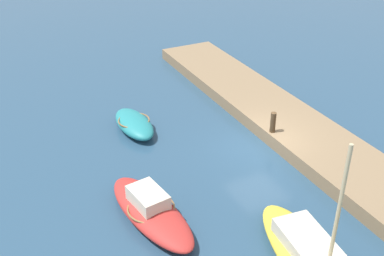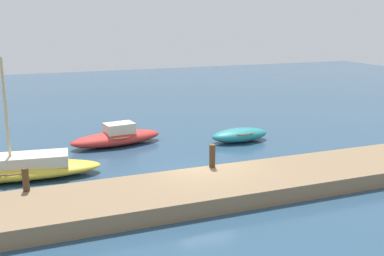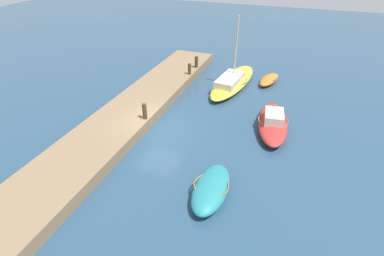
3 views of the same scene
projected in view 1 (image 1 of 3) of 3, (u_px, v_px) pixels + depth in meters
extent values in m
plane|color=navy|center=(261.00, 149.00, 22.09)|extent=(84.00, 84.00, 0.00)
cube|color=#846B4C|center=(300.00, 132.00, 22.78)|extent=(24.93, 3.48, 0.63)
ellipsoid|color=teal|center=(134.00, 124.00, 23.37)|extent=(3.37, 1.58, 0.73)
torus|color=olive|center=(134.00, 120.00, 23.27)|extent=(1.60, 1.60, 0.07)
cube|color=beige|center=(313.00, 249.00, 15.34)|extent=(3.21, 1.70, 0.50)
cylinder|color=#C6B284|center=(338.00, 214.00, 13.62)|extent=(0.12, 0.12, 4.69)
ellipsoid|color=#B72D28|center=(151.00, 212.00, 17.58)|extent=(5.22, 2.40, 0.73)
torus|color=olive|center=(151.00, 208.00, 17.48)|extent=(2.01, 2.01, 0.07)
cube|color=beige|center=(148.00, 198.00, 17.46)|extent=(1.69, 1.26, 0.61)
cylinder|color=#47331E|center=(273.00, 122.00, 21.94)|extent=(0.26, 0.26, 0.99)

